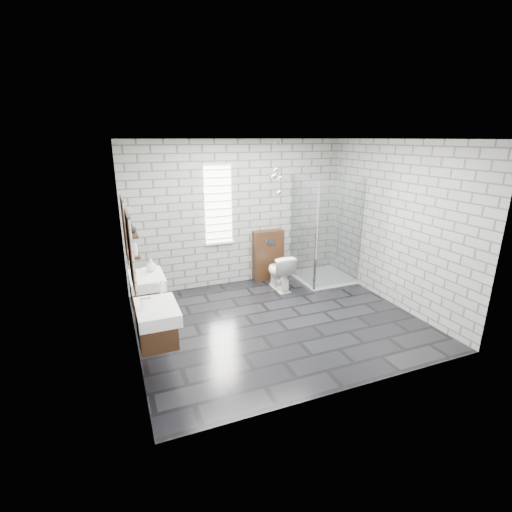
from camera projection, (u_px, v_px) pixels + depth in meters
floor at (278, 321)px, 5.78m from camera, size 4.20×3.60×0.02m
ceiling at (282, 138)px, 4.95m from camera, size 4.20×3.60×0.02m
wall_back at (239, 214)px, 6.96m from camera, size 4.20×0.02×2.70m
wall_front at (356, 279)px, 3.76m from camera, size 4.20×0.02×2.70m
wall_left at (127, 253)px, 4.62m from camera, size 0.02×3.60×2.70m
wall_right at (395, 225)px, 6.11m from camera, size 0.02×3.60×2.70m
vanity_left at (154, 314)px, 4.32m from camera, size 0.47×0.70×1.57m
vanity_right at (144, 281)px, 5.30m from camera, size 0.47×0.70×1.57m
shelf_lower at (134, 255)px, 4.61m from camera, size 0.14×0.30×0.03m
shelf_upper at (132, 235)px, 4.53m from camera, size 0.14×0.30×0.03m
window at (218, 205)px, 6.74m from camera, size 0.56×0.05×1.48m
cistern_panel at (268, 255)px, 7.32m from camera, size 0.60×0.20×1.00m
flush_plate at (270, 242)px, 7.14m from camera, size 0.18×0.01×0.12m
shower_enclosure at (323, 257)px, 7.20m from camera, size 1.00×1.00×2.03m
pendant_cluster at (277, 178)px, 6.57m from camera, size 0.25×0.24×0.96m
toilet at (280, 272)px, 6.89m from camera, size 0.38×0.67×0.68m
soap_bottle_a at (162, 286)px, 4.68m from camera, size 0.10×0.10×0.17m
soap_bottle_b at (151, 265)px, 5.40m from camera, size 0.15×0.15×0.19m
soap_bottle_c at (134, 248)px, 4.52m from camera, size 0.10×0.10×0.20m
vase at (132, 228)px, 4.57m from camera, size 0.14×0.14×0.12m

